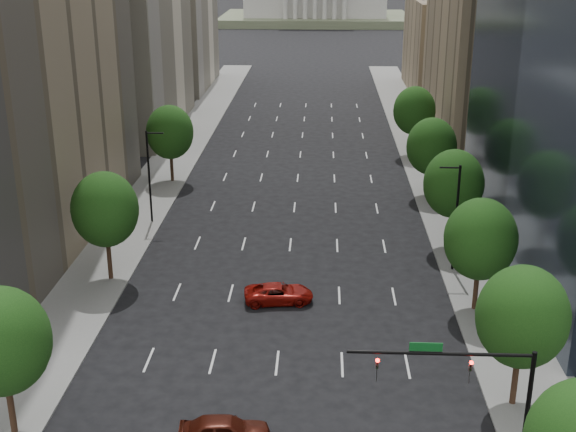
# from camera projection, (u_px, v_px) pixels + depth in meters

# --- Properties ---
(sidewalk_left) EXTENTS (6.00, 200.00, 0.15)m
(sidewalk_left) POSITION_uv_depth(u_px,v_px,m) (118.00, 241.00, 67.86)
(sidewalk_left) COLOR slate
(sidewalk_left) RESTS_ON ground
(sidewalk_right) EXTENTS (6.00, 200.00, 0.15)m
(sidewalk_right) POSITION_uv_depth(u_px,v_px,m) (466.00, 247.00, 66.54)
(sidewalk_right) COLOR slate
(sidewalk_right) RESTS_ON ground
(midrise_cream_left) EXTENTS (14.00, 30.00, 35.00)m
(midrise_cream_left) POSITION_uv_depth(u_px,v_px,m) (120.00, 2.00, 102.57)
(midrise_cream_left) COLOR beige
(midrise_cream_left) RESTS_ON ground
(filler_left) EXTENTS (14.00, 26.00, 18.00)m
(filler_left) POSITION_uv_depth(u_px,v_px,m) (170.00, 37.00, 136.45)
(filler_left) COLOR beige
(filler_left) RESTS_ON ground
(parking_tan_right) EXTENTS (14.00, 30.00, 30.00)m
(parking_tan_right) POSITION_uv_depth(u_px,v_px,m) (495.00, 25.00, 98.50)
(parking_tan_right) COLOR #8C7759
(parking_tan_right) RESTS_ON ground
(filler_right) EXTENTS (14.00, 26.00, 16.00)m
(filler_right) POSITION_uv_depth(u_px,v_px,m) (451.00, 46.00, 131.85)
(filler_right) COLOR #8C7759
(filler_right) RESTS_ON ground
(tree_right_1) EXTENTS (5.20, 5.20, 8.75)m
(tree_right_1) POSITION_uv_depth(u_px,v_px,m) (522.00, 317.00, 42.15)
(tree_right_1) COLOR #382316
(tree_right_1) RESTS_ON ground
(tree_right_2) EXTENTS (5.20, 5.20, 8.61)m
(tree_right_2) POSITION_uv_depth(u_px,v_px,m) (481.00, 239.00, 53.45)
(tree_right_2) COLOR #382316
(tree_right_2) RESTS_ON ground
(tree_right_3) EXTENTS (5.20, 5.20, 8.89)m
(tree_right_3) POSITION_uv_depth(u_px,v_px,m) (454.00, 184.00, 64.60)
(tree_right_3) COLOR #382316
(tree_right_3) RESTS_ON ground
(tree_right_4) EXTENTS (5.20, 5.20, 8.46)m
(tree_right_4) POSITION_uv_depth(u_px,v_px,m) (432.00, 146.00, 77.88)
(tree_right_4) COLOR #382316
(tree_right_4) RESTS_ON ground
(tree_right_5) EXTENTS (5.20, 5.20, 8.75)m
(tree_right_5) POSITION_uv_depth(u_px,v_px,m) (414.00, 111.00, 92.78)
(tree_right_5) COLOR #382316
(tree_right_5) RESTS_ON ground
(tree_left_0) EXTENTS (5.20, 5.20, 8.75)m
(tree_left_0) POSITION_uv_depth(u_px,v_px,m) (1.00, 341.00, 39.59)
(tree_left_0) COLOR #382316
(tree_left_0) RESTS_ON ground
(tree_left_1) EXTENTS (5.20, 5.20, 8.97)m
(tree_left_1) POSITION_uv_depth(u_px,v_px,m) (105.00, 209.00, 58.27)
(tree_left_1) COLOR #382316
(tree_left_1) RESTS_ON ground
(tree_left_2) EXTENTS (5.20, 5.20, 8.68)m
(tree_left_2) POSITION_uv_depth(u_px,v_px,m) (170.00, 132.00, 82.74)
(tree_left_2) COLOR #382316
(tree_left_2) RESTS_ON ground
(streetlight_rn) EXTENTS (1.70, 0.20, 9.00)m
(streetlight_rn) POSITION_uv_depth(u_px,v_px,m) (456.00, 215.00, 60.30)
(streetlight_rn) COLOR black
(streetlight_rn) RESTS_ON ground
(streetlight_ln) EXTENTS (1.70, 0.20, 9.00)m
(streetlight_ln) POSITION_uv_depth(u_px,v_px,m) (150.00, 174.00, 70.82)
(streetlight_ln) COLOR black
(streetlight_ln) RESTS_ON ground
(traffic_signal) EXTENTS (9.12, 0.40, 7.38)m
(traffic_signal) POSITION_uv_depth(u_px,v_px,m) (480.00, 384.00, 36.86)
(traffic_signal) COLOR black
(traffic_signal) RESTS_ON ground
(foothills) EXTENTS (720.00, 413.00, 263.00)m
(foothills) POSITION_uv_depth(u_px,v_px,m) (364.00, 26.00, 584.54)
(foothills) COLOR olive
(foothills) RESTS_ON ground
(car_maroon) EXTENTS (5.09, 2.41, 1.68)m
(car_maroon) POSITION_uv_depth(u_px,v_px,m) (225.00, 431.00, 40.39)
(car_maroon) COLOR #43140B
(car_maroon) RESTS_ON ground
(car_red_far) EXTENTS (5.40, 2.99, 1.43)m
(car_red_far) POSITION_uv_depth(u_px,v_px,m) (279.00, 293.00, 56.37)
(car_red_far) COLOR maroon
(car_red_far) RESTS_ON ground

